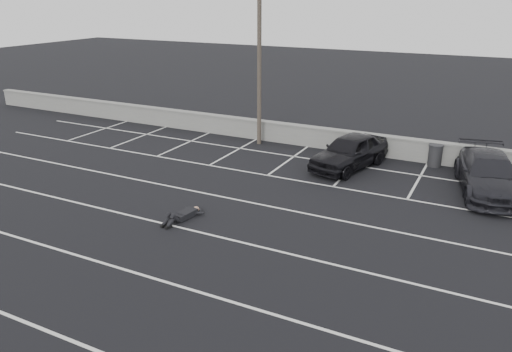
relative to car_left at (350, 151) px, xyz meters
The scene contains 8 objects.
ground 11.68m from the car_left, 94.21° to the right, with size 120.00×120.00×0.00m, color black.
seawall 2.53m from the car_left, 109.84° to the left, with size 50.00×0.45×1.06m.
stall_lines 7.32m from the car_left, 97.41° to the right, with size 36.00×20.05×0.01m.
car_left is the anchor object (origin of this frame).
car_right 5.82m from the car_left, ahead, with size 2.14×5.25×1.52m, color black.
utility_pole 6.51m from the car_left, 163.62° to the left, with size 1.08×0.22×8.13m.
trash_bin 3.99m from the car_left, 29.70° to the left, with size 0.85×0.85×1.03m.
person 8.57m from the car_left, 114.63° to the right, with size 1.21×2.38×0.45m, color black, non-canonical shape.
Camera 1 is at (6.77, -9.52, 7.53)m, focal length 35.00 mm.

